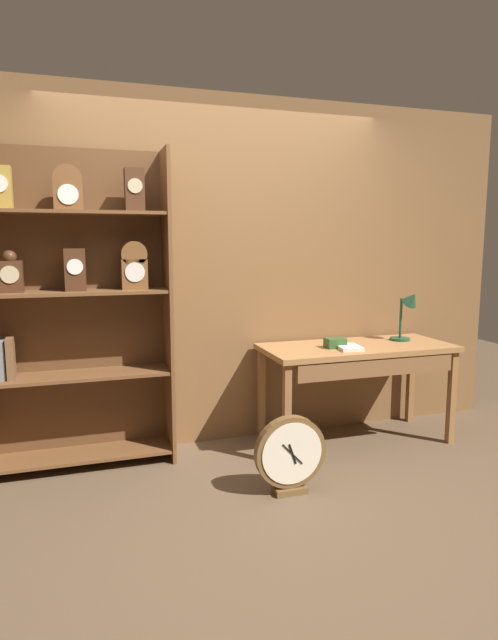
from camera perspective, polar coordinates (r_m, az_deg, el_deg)
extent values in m
plane|color=brown|center=(3.23, 2.98, -19.99)|extent=(10.00, 10.00, 0.00)
cube|color=brown|center=(4.02, -3.18, 5.07)|extent=(4.80, 0.05, 2.60)
cube|color=brown|center=(3.73, -8.70, 1.24)|extent=(0.03, 0.33, 2.15)
cube|color=brown|center=(3.84, -18.14, 1.12)|extent=(1.25, 0.01, 2.15)
cube|color=brown|center=(3.93, -17.47, -13.61)|extent=(1.20, 0.31, 0.02)
cube|color=brown|center=(3.76, -17.84, -5.68)|extent=(1.20, 0.31, 0.02)
cube|color=brown|center=(3.67, -18.23, 2.82)|extent=(1.20, 0.31, 0.02)
cube|color=brown|center=(3.66, -18.61, 10.88)|extent=(1.20, 0.31, 0.02)
cube|color=#472816|center=(3.68, -24.20, 4.26)|extent=(0.15, 0.09, 0.20)
sphere|color=#472816|center=(3.67, -24.32, 6.18)|extent=(0.09, 0.09, 0.09)
cylinder|color=#C6B78C|center=(3.63, -24.30, 4.46)|extent=(0.11, 0.01, 0.11)
cube|color=brown|center=(3.64, -18.82, 12.36)|extent=(0.18, 0.10, 0.17)
cylinder|color=brown|center=(3.65, -18.90, 14.09)|extent=(0.18, 0.10, 0.18)
cylinder|color=white|center=(3.59, -18.84, 12.64)|extent=(0.13, 0.01, 0.13)
cube|color=#472816|center=(3.65, -18.16, 5.14)|extent=(0.13, 0.10, 0.28)
cylinder|color=white|center=(3.59, -18.18, 5.45)|extent=(0.10, 0.01, 0.10)
cube|color=#472816|center=(3.67, -12.20, 13.47)|extent=(0.12, 0.11, 0.28)
cylinder|color=#C6B78C|center=(3.62, -12.12, 13.90)|extent=(0.09, 0.01, 0.09)
cube|color=brown|center=(3.67, -12.19, 4.82)|extent=(0.17, 0.08, 0.20)
cylinder|color=brown|center=(3.66, -12.26, 6.94)|extent=(0.17, 0.08, 0.17)
cylinder|color=silver|center=(3.63, -12.13, 5.04)|extent=(0.13, 0.01, 0.13)
cube|color=slate|center=(3.78, -24.89, -3.85)|extent=(0.04, 0.16, 0.25)
cube|color=brown|center=(3.74, -24.20, -3.78)|extent=(0.04, 0.13, 0.27)
cube|color=#9E6B3D|center=(4.12, 11.51, -2.93)|extent=(1.45, 0.63, 0.04)
cube|color=olive|center=(3.70, 4.09, -10.15)|extent=(0.05, 0.05, 0.72)
cube|color=olive|center=(4.37, 20.91, -7.78)|extent=(0.05, 0.05, 0.72)
cube|color=olive|center=(4.17, 1.35, -7.97)|extent=(0.05, 0.05, 0.72)
cube|color=olive|center=(4.77, 16.94, -6.23)|extent=(0.05, 0.05, 0.72)
cube|color=brown|center=(3.89, 13.60, -5.02)|extent=(1.23, 0.03, 0.12)
cylinder|color=#1E472D|center=(4.40, 15.87, -1.97)|extent=(0.16, 0.16, 0.02)
cylinder|color=#1E472D|center=(4.37, 15.96, 0.20)|extent=(0.02, 0.02, 0.32)
cone|color=#1E472D|center=(4.34, 17.07, 2.20)|extent=(0.16, 0.18, 0.15)
cube|color=#2D5123|center=(3.98, 9.23, -2.44)|extent=(0.14, 0.10, 0.07)
cube|color=silver|center=(3.95, 10.66, -2.90)|extent=(0.19, 0.24, 0.02)
cube|color=brown|center=(3.45, 4.38, -17.68)|extent=(0.20, 0.11, 0.04)
cylinder|color=brown|center=(3.35, 4.43, -13.91)|extent=(0.45, 0.06, 0.45)
cylinder|color=silver|center=(3.32, 4.66, -14.11)|extent=(0.39, 0.01, 0.39)
cube|color=black|center=(3.31, 4.69, -14.14)|extent=(0.06, 0.01, 0.13)
cube|color=black|center=(3.31, 4.70, -14.15)|extent=(0.14, 0.01, 0.14)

